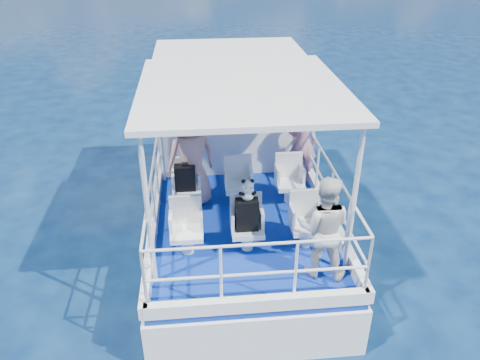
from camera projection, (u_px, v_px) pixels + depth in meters
The scene contains 20 objects.
ground at pixel (240, 251), 8.54m from camera, with size 2000.00×2000.00×0.00m, color #081B3C.
hull at pixel (235, 220), 9.41m from camera, with size 3.00×7.00×1.60m, color white.
deck at pixel (235, 184), 8.99m from camera, with size 2.90×6.90×0.10m, color navy.
cabin at pixel (229, 104), 9.57m from camera, with size 2.85×2.00×2.20m, color white.
canopy at pixel (241, 88), 6.84m from camera, with size 3.00×3.20×0.08m, color white.
canopy_posts at pixel (242, 159), 7.35m from camera, with size 2.77×2.97×2.20m.
railings at pixel (244, 202), 7.36m from camera, with size 2.84×3.59×1.00m, color white, non-canonical shape.
seat_port_fwd at pixel (187, 197), 8.10m from camera, with size 0.48×0.46×0.38m, color white.
seat_center_fwd at pixel (239, 194), 8.18m from camera, with size 0.48×0.46×0.38m, color white.
seat_stbd_fwd at pixel (290, 192), 8.26m from camera, with size 0.48×0.46×0.38m, color white.
seat_port_aft at pixel (187, 241), 6.97m from camera, with size 0.48×0.46×0.38m, color white.
seat_center_aft at pixel (247, 238), 7.05m from camera, with size 0.48×0.46×0.38m, color white.
seat_stbd_aft at pixel (306, 234), 7.13m from camera, with size 0.48×0.46×0.38m, color white.
passenger_port_fwd at pixel (191, 157), 7.88m from camera, with size 0.66×0.47×1.77m, color tan.
passenger_stbd_fwd at pixel (302, 143), 8.65m from camera, with size 0.56×0.37×1.55m, color #BF7B8A.
passenger_stbd_aft at pixel (323, 228), 6.29m from camera, with size 0.74×0.58×1.53m, color silver.
backpack_port at pixel (185, 178), 7.84m from camera, with size 0.34×0.19×0.45m, color black.
backpack_center at pixel (247, 215), 6.81m from camera, with size 0.33×0.19×0.49m, color black.
compact_camera at pixel (185, 164), 7.71m from camera, with size 0.10×0.06×0.06m, color black.
panda at pixel (248, 190), 6.63m from camera, with size 0.21×0.18×0.33m, color white, non-canonical shape.
Camera 1 is at (-0.67, -6.81, 5.27)m, focal length 35.00 mm.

